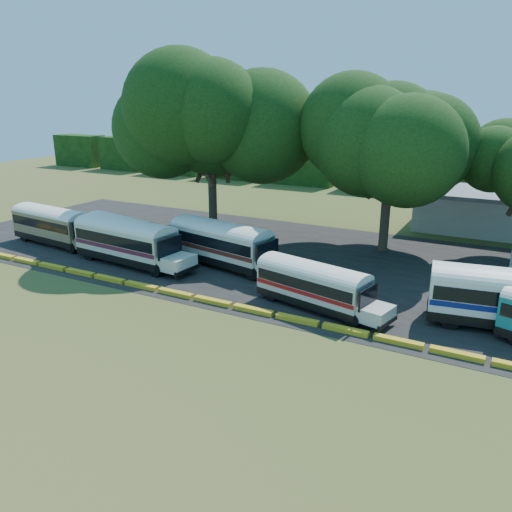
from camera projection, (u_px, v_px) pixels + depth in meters
The scene contains 11 objects.
ground at pixel (185, 305), 32.43m from camera, with size 160.00×160.00×0.00m, color #384C19.
asphalt_strip at pixel (279, 257), 42.07m from camera, with size 64.00×24.00×0.02m, color black.
curb at pixel (194, 297), 33.22m from camera, with size 53.70×0.45×0.30m.
treeline_backdrop at pixel (381, 170), 71.90m from camera, with size 130.00×4.00×6.00m.
bus_beige at pixel (54, 223), 45.37m from camera, with size 10.58×3.58×3.41m.
bus_red at pixel (122, 231), 43.70m from camera, with size 9.40×3.97×3.00m.
bus_cream_west at pixel (128, 239), 39.88m from camera, with size 11.22×3.68×3.63m.
bus_cream_east at pixel (223, 242), 39.34m from camera, with size 11.16×4.79×3.57m.
bus_white_red at pixel (315, 283), 31.41m from camera, with size 9.32×4.17×2.98m.
tree_west at pixel (210, 117), 45.75m from camera, with size 14.31×14.31×16.45m.
tree_center at pixel (392, 135), 41.04m from camera, with size 11.48×11.48×14.22m.
Camera 1 is at (18.19, -24.26, 12.77)m, focal length 35.00 mm.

